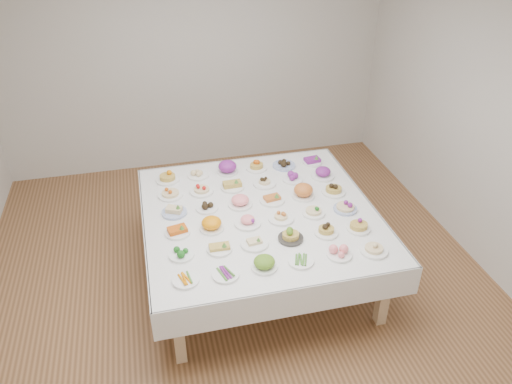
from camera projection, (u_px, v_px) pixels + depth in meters
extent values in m
plane|color=#90613C|center=(235.00, 274.00, 5.05)|extent=(5.00, 5.00, 0.00)
cube|color=beige|center=(193.00, 64.00, 6.37)|extent=(5.00, 0.02, 2.80)
cube|color=beige|center=(485.00, 123.00, 4.81)|extent=(0.02, 5.00, 2.80)
cube|color=white|center=(260.00, 215.00, 4.69)|extent=(2.15, 2.15, 0.06)
cube|color=white|center=(237.00, 170.00, 5.63)|extent=(2.17, 0.02, 0.28)
cube|color=white|center=(293.00, 303.00, 3.87)|extent=(2.17, 0.02, 0.28)
cube|color=white|center=(364.00, 209.00, 4.96)|extent=(0.02, 2.17, 0.28)
cube|color=white|center=(145.00, 240.00, 4.54)|extent=(0.01, 2.17, 0.28)
cube|color=tan|center=(178.00, 330.00, 3.98)|extent=(0.09, 0.09, 0.69)
cube|color=tan|center=(384.00, 293.00, 4.33)|extent=(0.09, 0.09, 0.69)
cube|color=tan|center=(161.00, 209.00, 5.45)|extent=(0.09, 0.09, 0.69)
cube|color=tan|center=(315.00, 188.00, 5.80)|extent=(0.09, 0.09, 0.69)
cylinder|color=white|center=(186.00, 281.00, 3.86)|extent=(0.21, 0.21, 0.02)
cylinder|color=white|center=(226.00, 275.00, 3.92)|extent=(0.21, 0.21, 0.02)
cylinder|color=white|center=(264.00, 267.00, 4.00)|extent=(0.21, 0.21, 0.02)
cylinder|color=white|center=(301.00, 262.00, 4.05)|extent=(0.21, 0.21, 0.02)
cylinder|color=white|center=(339.00, 255.00, 4.12)|extent=(0.21, 0.21, 0.02)
cylinder|color=white|center=(374.00, 251.00, 4.17)|extent=(0.23, 0.23, 0.02)
cylinder|color=white|center=(182.00, 255.00, 4.12)|extent=(0.21, 0.21, 0.02)
cylinder|color=white|center=(220.00, 249.00, 4.19)|extent=(0.21, 0.21, 0.02)
cylinder|color=white|center=(254.00, 244.00, 4.25)|extent=(0.24, 0.24, 0.02)
cylinder|color=#2E2C29|center=(291.00, 239.00, 4.31)|extent=(0.22, 0.22, 0.02)
cylinder|color=white|center=(326.00, 233.00, 4.38)|extent=(0.21, 0.21, 0.02)
cylinder|color=white|center=(358.00, 229.00, 4.43)|extent=(0.21, 0.21, 0.02)
cylinder|color=white|center=(178.00, 233.00, 4.39)|extent=(0.22, 0.22, 0.02)
cylinder|color=white|center=(212.00, 228.00, 4.44)|extent=(0.21, 0.21, 0.02)
cylinder|color=white|center=(248.00, 224.00, 4.50)|extent=(0.24, 0.24, 0.02)
cylinder|color=white|center=(281.00, 219.00, 4.57)|extent=(0.23, 0.23, 0.02)
cylinder|color=white|center=(313.00, 213.00, 4.64)|extent=(0.21, 0.21, 0.02)
cylinder|color=#4C66B2|center=(345.00, 209.00, 4.70)|extent=(0.22, 0.22, 0.02)
cylinder|color=#4C66B2|center=(174.00, 213.00, 4.65)|extent=(0.23, 0.23, 0.02)
cylinder|color=white|center=(207.00, 208.00, 4.71)|extent=(0.21, 0.21, 0.02)
cylinder|color=white|center=(240.00, 205.00, 4.77)|extent=(0.23, 0.23, 0.02)
cylinder|color=white|center=(272.00, 200.00, 4.83)|extent=(0.24, 0.24, 0.02)
cylinder|color=white|center=(303.00, 196.00, 4.90)|extent=(0.22, 0.22, 0.02)
cylinder|color=white|center=(333.00, 192.00, 4.95)|extent=(0.23, 0.23, 0.02)
cylinder|color=white|center=(171.00, 196.00, 4.90)|extent=(0.24, 0.24, 0.02)
cylinder|color=white|center=(202.00, 192.00, 4.96)|extent=(0.23, 0.23, 0.02)
cylinder|color=white|center=(232.00, 187.00, 5.04)|extent=(0.24, 0.24, 0.02)
cylinder|color=white|center=(265.00, 184.00, 5.09)|extent=(0.23, 0.23, 0.02)
cylinder|color=white|center=(293.00, 180.00, 5.16)|extent=(0.21, 0.21, 0.02)
cylinder|color=white|center=(323.00, 176.00, 5.23)|extent=(0.24, 0.24, 0.02)
cylinder|color=white|center=(168.00, 180.00, 5.16)|extent=(0.24, 0.24, 0.02)
cylinder|color=white|center=(198.00, 176.00, 5.23)|extent=(0.22, 0.22, 0.02)
cylinder|color=white|center=(228.00, 172.00, 5.30)|extent=(0.21, 0.21, 0.02)
cylinder|color=white|center=(257.00, 169.00, 5.36)|extent=(0.22, 0.22, 0.02)
cylinder|color=#4C66B2|center=(284.00, 166.00, 5.41)|extent=(0.24, 0.24, 0.02)
cylinder|color=white|center=(312.00, 162.00, 5.48)|extent=(0.21, 0.21, 0.02)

